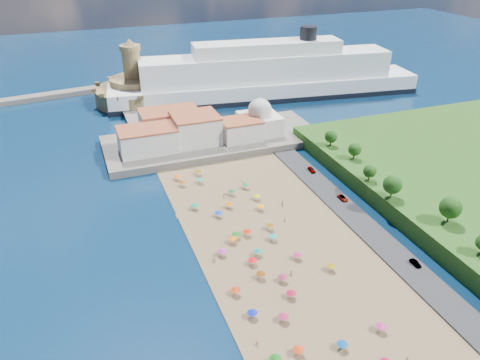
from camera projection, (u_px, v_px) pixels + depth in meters
name	position (u px, v px, depth m)	size (l,w,h in m)	color
ground	(257.00, 246.00, 134.10)	(700.00, 700.00, 0.00)	#071938
terrace	(214.00, 140.00, 196.62)	(90.00, 36.00, 3.00)	#59544C
jetty	(146.00, 119.00, 218.84)	(18.00, 70.00, 2.40)	#59544C
waterfront_buildings	(182.00, 130.00, 190.10)	(57.00, 29.00, 11.00)	silver
domed_building	(260.00, 119.00, 197.56)	(16.00, 16.00, 15.00)	silver
fortress	(135.00, 90.00, 240.96)	(40.00, 40.00, 32.40)	tan
cruise_ship	(267.00, 78.00, 246.27)	(166.42, 45.18, 36.00)	black
beach_parasols	(267.00, 262.00, 124.24)	(29.32, 115.52, 2.20)	gray
beachgoers	(261.00, 253.00, 129.40)	(35.41, 88.93, 1.88)	tan
parked_cars	(342.00, 197.00, 155.82)	(2.18, 62.35, 1.44)	gray
hillside_trees	(424.00, 202.00, 135.93)	(13.59, 106.66, 8.04)	#382314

